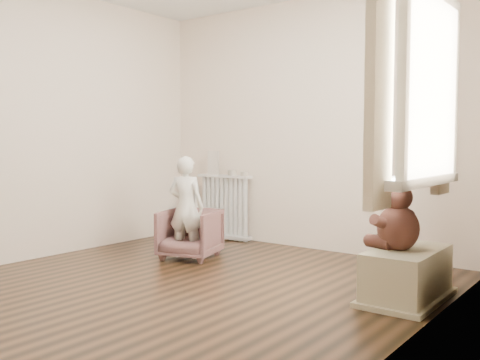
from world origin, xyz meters
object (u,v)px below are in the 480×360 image
Objects in this scene: child at (186,207)px; armchair at (190,234)px; toy_vanity at (188,212)px; teddy_bear at (398,206)px; toy_bench at (407,272)px; plush_cat at (426,159)px; radiator at (224,205)px.

armchair is at bearing -107.42° from child.
teddy_bear is (3.02, -1.11, 0.40)m from toy_vanity.
teddy_bear reaches higher than toy_bench.
toy_bench is (3.07, -1.06, -0.08)m from toy_vanity.
plush_cat is at bearing -19.51° from toy_vanity.
plush_cat reaches higher than toy_vanity.
plush_cat is (0.14, -0.08, 0.80)m from toy_bench.
armchair is at bearing -168.78° from teddy_bear.
radiator is at bearing -87.55° from child.
child reaches higher than armchair.
plush_cat is (2.28, -0.11, 0.50)m from child.
radiator is 1.42× the size of armchair.
teddy_bear is (2.47, -1.14, 0.28)m from radiator.
radiator reaches higher than armchair.
toy_bench is 1.63× the size of teddy_bear.
toy_bench is 2.61× the size of plush_cat.
plush_cat is at bearing -21.49° from armchair.
radiator reaches higher than toy_bench.
toy_bench is at bearing 137.07° from plush_cat.
radiator is 2.74m from teddy_bear.
armchair reaches higher than toy_bench.
radiator is 1.08m from armchair.
teddy_bear is at bearing -20.16° from toy_vanity.
radiator is at bearing 3.15° from toy_vanity.
toy_vanity is 1.40m from child.
armchair is at bearing 163.36° from plush_cat.
plush_cat is (0.19, -0.03, 0.33)m from teddy_bear.
armchair is (0.38, -1.00, -0.15)m from radiator.
toy_bench is at bearing 161.76° from child.
child reaches higher than toy_bench.
plush_cat is at bearing 6.12° from teddy_bear.
child is (0.38, -1.05, 0.11)m from radiator.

